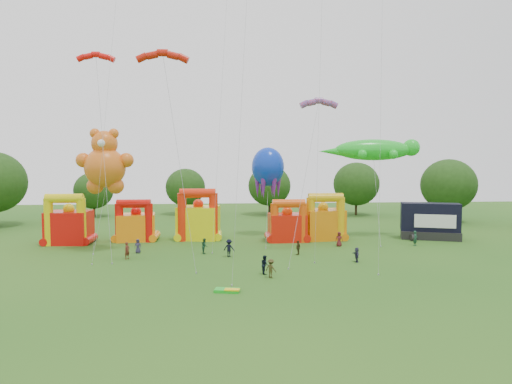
{
  "coord_description": "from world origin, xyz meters",
  "views": [
    {
      "loc": [
        -1.19,
        -32.02,
        10.63
      ],
      "look_at": [
        2.57,
        18.0,
        7.12
      ],
      "focal_mm": 32.0,
      "sensor_mm": 36.0,
      "label": 1
    }
  ],
  "objects": [
    {
      "name": "bouncy_castle_3",
      "position": [
        7.37,
        26.86,
        2.15
      ],
      "size": [
        4.83,
        3.92,
        5.63
      ],
      "color": "red",
      "rests_on": "ground"
    },
    {
      "name": "octopus_kite",
      "position": [
        5.04,
        29.92,
        6.79
      ],
      "size": [
        4.59,
        12.27,
        12.54
      ],
      "color": "#0C30BD",
      "rests_on": "ground"
    },
    {
      "name": "spectator_8",
      "position": [
        2.78,
        9.75,
        0.89
      ],
      "size": [
        0.79,
        0.95,
        1.78
      ],
      "primitive_type": "imported",
      "rotation": [
        0.0,
        0.0,
        1.71
      ],
      "color": "black",
      "rests_on": "ground"
    },
    {
      "name": "diamond_kites",
      "position": [
        1.81,
        15.64,
        16.31
      ],
      "size": [
        30.25,
        20.18,
        38.76
      ],
      "color": "red",
      "rests_on": "ground"
    },
    {
      "name": "spectator_6",
      "position": [
        13.22,
        22.73,
        0.9
      ],
      "size": [
        1.02,
        0.83,
        1.81
      ],
      "primitive_type": "imported",
      "rotation": [
        0.0,
        0.0,
        5.96
      ],
      "color": "#5C1A1C",
      "rests_on": "ground"
    },
    {
      "name": "bouncy_castle_4",
      "position": [
        12.38,
        27.81,
        2.4
      ],
      "size": [
        5.66,
        4.79,
        6.33
      ],
      "color": "orange",
      "rests_on": "ground"
    },
    {
      "name": "spectator_2",
      "position": [
        -3.19,
        19.6,
        0.88
      ],
      "size": [
        0.72,
        0.89,
        1.75
      ],
      "primitive_type": "imported",
      "rotation": [
        0.0,
        0.0,
        1.63
      ],
      "color": "#183E29",
      "rests_on": "ground"
    },
    {
      "name": "ground",
      "position": [
        0.0,
        0.0,
        0.0
      ],
      "size": [
        160.0,
        160.0,
        0.0
      ],
      "primitive_type": "plane",
      "color": "#235618",
      "rests_on": "ground"
    },
    {
      "name": "spectator_1",
      "position": [
        -11.39,
        17.31,
        0.92
      ],
      "size": [
        0.75,
        0.8,
        1.83
      ],
      "primitive_type": "imported",
      "rotation": [
        0.0,
        0.0,
        0.95
      ],
      "color": "#5B241A",
      "rests_on": "ground"
    },
    {
      "name": "parafoil_kites",
      "position": [
        -5.3,
        17.06,
        10.51
      ],
      "size": [
        29.97,
        14.65,
        24.23
      ],
      "color": "red",
      "rests_on": "ground"
    },
    {
      "name": "tree_ring",
      "position": [
        -1.19,
        0.62,
        6.26
      ],
      "size": [
        124.32,
        126.43,
        12.07
      ],
      "color": "#352314",
      "rests_on": "ground"
    },
    {
      "name": "gecko_kite",
      "position": [
        19.32,
        27.64,
        8.77
      ],
      "size": [
        14.16,
        9.92,
        13.64
      ],
      "color": "green",
      "rests_on": "ground"
    },
    {
      "name": "spectator_5",
      "position": [
        12.8,
        14.01,
        0.78
      ],
      "size": [
        0.55,
        1.47,
        1.56
      ],
      "primitive_type": "imported",
      "rotation": [
        0.0,
        0.0,
        4.78
      ],
      "color": "#292741",
      "rests_on": "ground"
    },
    {
      "name": "folded_kite_bundle",
      "position": [
        -0.76,
        4.2,
        0.14
      ],
      "size": [
        2.16,
        1.41,
        0.31
      ],
      "color": "green",
      "rests_on": "ground"
    },
    {
      "name": "bouncy_castle_0",
      "position": [
        -20.68,
        27.07,
        2.46
      ],
      "size": [
        5.36,
        4.41,
        6.49
      ],
      "color": "red",
      "rests_on": "ground"
    },
    {
      "name": "spectator_9",
      "position": [
        3.2,
        8.34,
        0.86
      ],
      "size": [
        1.26,
        1.22,
        1.73
      ],
      "primitive_type": "imported",
      "rotation": [
        0.0,
        0.0,
        2.41
      ],
      "color": "#3B3617",
      "rests_on": "ground"
    },
    {
      "name": "spectator_0",
      "position": [
        -10.82,
        20.41,
        0.81
      ],
      "size": [
        0.82,
        0.55,
        1.63
      ],
      "primitive_type": "imported",
      "rotation": [
        0.0,
        0.0,
        -0.04
      ],
      "color": "#2D2843",
      "rests_on": "ground"
    },
    {
      "name": "spectator_7",
      "position": [
        22.78,
        22.42,
        0.94
      ],
      "size": [
        0.8,
        0.79,
        1.87
      ],
      "primitive_type": "imported",
      "rotation": [
        0.0,
        0.0,
        0.75
      ],
      "color": "#193F2C",
      "rests_on": "ground"
    },
    {
      "name": "stage_trailer",
      "position": [
        26.81,
        27.03,
        2.36
      ],
      "size": [
        8.03,
        5.07,
        4.91
      ],
      "color": "black",
      "rests_on": "ground"
    },
    {
      "name": "bouncy_castle_2",
      "position": [
        -4.37,
        29.17,
        2.62
      ],
      "size": [
        5.91,
        5.06,
        6.92
      ],
      "color": "yellow",
      "rests_on": "ground"
    },
    {
      "name": "bouncy_castle_1",
      "position": [
        -12.57,
        28.73,
        2.13
      ],
      "size": [
        5.3,
        4.48,
        5.58
      ],
      "color": "orange",
      "rests_on": "ground"
    },
    {
      "name": "spectator_4",
      "position": [
        7.33,
        18.11,
        0.81
      ],
      "size": [
        0.88,
        1.01,
        1.62
      ],
      "primitive_type": "imported",
      "rotation": [
        0.0,
        0.0,
        4.09
      ],
      "color": "#3A3317",
      "rests_on": "ground"
    },
    {
      "name": "teddy_bear_kite",
      "position": [
        -14.74,
        21.83,
        9.42
      ],
      "size": [
        6.57,
        4.66,
        14.39
      ],
      "color": "orange",
      "rests_on": "ground"
    },
    {
      "name": "spectator_3",
      "position": [
        -0.43,
        17.62,
        0.98
      ],
      "size": [
        1.43,
        1.11,
        1.95
      ],
      "primitive_type": "imported",
      "rotation": [
        0.0,
        0.0,
        2.8
      ],
      "color": "black",
      "rests_on": "ground"
    }
  ]
}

